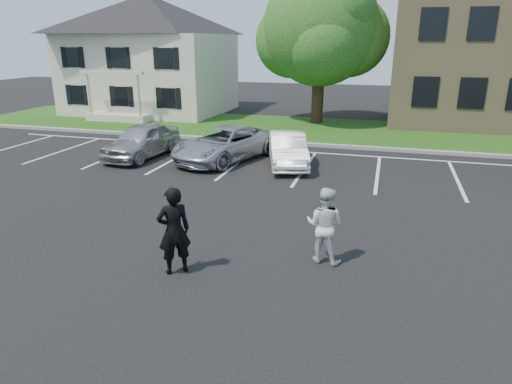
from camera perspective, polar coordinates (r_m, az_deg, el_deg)
ground_plane at (r=10.86m, az=-1.47°, el=-7.89°), size 90.00×90.00×0.00m
curb at (r=22.00m, az=7.99°, el=5.82°), size 40.00×0.30×0.15m
grass_strip at (r=25.89m, az=9.30°, el=7.58°), size 44.00×8.00×0.08m
stall_lines at (r=18.91m, az=10.82°, el=3.38°), size 34.00×5.36×0.01m
house at (r=33.33m, az=-13.09°, el=16.30°), size 10.30×9.22×7.60m
tree at (r=28.07m, az=8.28°, el=19.36°), size 7.80×7.20×8.80m
man_black_suit at (r=9.87m, az=-10.22°, el=-4.79°), size 0.84×0.81×1.95m
man_white_shirt at (r=10.34m, az=8.55°, el=-4.12°), size 0.96×0.80×1.77m
car_silver_west at (r=20.31m, az=-14.07°, el=6.27°), size 2.05×4.37×1.44m
car_silver_minivan at (r=19.21m, az=-3.97°, el=6.02°), size 3.84×5.50×1.39m
car_white_sedan at (r=18.38m, az=3.99°, el=5.31°), size 2.47×4.19×1.30m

